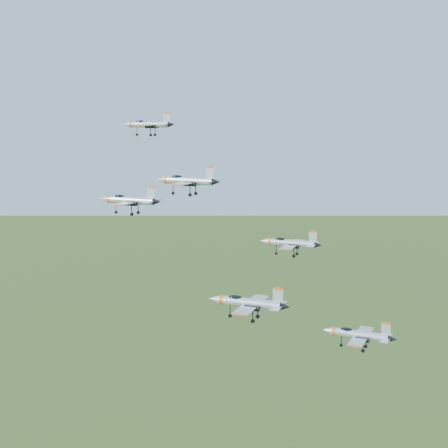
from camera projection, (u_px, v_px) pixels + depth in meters
The scene contains 6 objects.
jet_lead at pixel (148, 124), 127.14m from camera, with size 11.57×9.72×3.10m.
jet_left_high at pixel (187, 180), 109.42m from camera, with size 12.68×10.54×3.39m.
jet_right_high at pixel (129, 200), 95.50m from camera, with size 10.84×9.04×2.90m.
jet_left_low at pixel (290, 243), 109.74m from camera, with size 11.43×9.52×3.05m.
jet_right_low at pixel (248, 302), 94.45m from camera, with size 13.15×10.98×3.52m.
jet_trail at pixel (358, 334), 91.59m from camera, with size 11.13×9.24×2.97m.
Camera 1 is at (58.61, -88.64, 148.19)m, focal length 50.00 mm.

